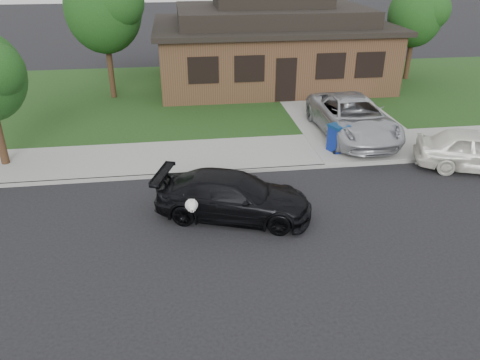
{
  "coord_description": "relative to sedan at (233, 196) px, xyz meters",
  "views": [
    {
      "loc": [
        -1.3,
        -10.99,
        7.04
      ],
      "look_at": [
        0.33,
        0.76,
        1.1
      ],
      "focal_mm": 35.0,
      "sensor_mm": 36.0,
      "label": 1
    }
  ],
  "objects": [
    {
      "name": "driveway",
      "position": [
        5.88,
        9.35,
        -0.58
      ],
      "size": [
        4.5,
        13.0,
        0.14
      ],
      "primitive_type": "cube",
      "color": "gray",
      "rests_on": "ground"
    },
    {
      "name": "sidewalk",
      "position": [
        -0.12,
        4.35,
        -0.59
      ],
      "size": [
        60.0,
        3.0,
        0.12
      ],
      "primitive_type": "cube",
      "color": "gray",
      "rests_on": "ground"
    },
    {
      "name": "minivan",
      "position": [
        5.51,
        5.44,
        0.26
      ],
      "size": [
        2.6,
        5.56,
        1.54
      ],
      "primitive_type": "imported",
      "rotation": [
        0.0,
        0.0,
        0.01
      ],
      "color": "#B6B9BE",
      "rests_on": "driveway"
    },
    {
      "name": "curb",
      "position": [
        -0.12,
        2.85,
        -0.59
      ],
      "size": [
        60.0,
        0.12,
        0.12
      ],
      "primitive_type": "cube",
      "color": "gray",
      "rests_on": "ground"
    },
    {
      "name": "recycling_bin",
      "position": [
        4.43,
        3.97,
        -0.0
      ],
      "size": [
        0.82,
        0.82,
        1.05
      ],
      "rotation": [
        0.0,
        0.0,
        0.39
      ],
      "color": "navy",
      "rests_on": "sidewalk"
    },
    {
      "name": "tree_0",
      "position": [
        -4.46,
        12.22,
        3.83
      ],
      "size": [
        3.78,
        3.6,
        6.34
      ],
      "color": "#332114",
      "rests_on": "ground"
    },
    {
      "name": "lawn",
      "position": [
        -0.12,
        12.35,
        -0.59
      ],
      "size": [
        60.0,
        13.0,
        0.13
      ],
      "primitive_type": "cube",
      "color": "#193814",
      "rests_on": "ground"
    },
    {
      "name": "ground",
      "position": [
        -0.12,
        -0.65,
        -0.65
      ],
      "size": [
        120.0,
        120.0,
        0.0
      ],
      "primitive_type": "plane",
      "color": "black",
      "rests_on": "ground"
    },
    {
      "name": "sedan",
      "position": [
        0.0,
        0.0,
        0.0
      ],
      "size": [
        4.82,
        3.13,
        1.3
      ],
      "rotation": [
        0.0,
        0.0,
        1.25
      ],
      "color": "black",
      "rests_on": "ground"
    },
    {
      "name": "tree_1",
      "position": [
        12.01,
        13.74,
        3.06
      ],
      "size": [
        3.15,
        3.0,
        5.25
      ],
      "color": "#332114",
      "rests_on": "ground"
    },
    {
      "name": "white_compact",
      "position": [
        8.84,
        1.99,
        0.06
      ],
      "size": [
        4.53,
        3.03,
        1.43
      ],
      "primitive_type": "imported",
      "rotation": [
        0.0,
        0.0,
        1.22
      ],
      "color": "white",
      "rests_on": "ground"
    },
    {
      "name": "house",
      "position": [
        3.88,
        14.34,
        1.48
      ],
      "size": [
        12.6,
        8.6,
        4.65
      ],
      "color": "#422B1C",
      "rests_on": "ground"
    }
  ]
}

